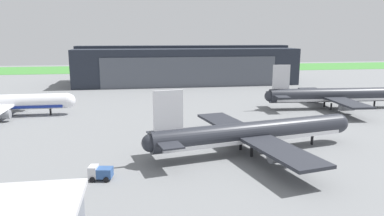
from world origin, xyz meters
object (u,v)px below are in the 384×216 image
Objects in this scene: airliner_near_right at (254,133)px; pushback_tractor at (100,172)px; airliner_far_right at (11,103)px; airliner_far_left at (334,96)px; maintenance_hangar at (185,65)px.

airliner_near_right is 30.46m from pushback_tractor.
airliner_near_right is (58.27, -42.13, 0.04)m from airliner_far_right.
airliner_far_left is at bearing -2.53° from airliner_far_right.
airliner_near_right is at bearing -135.87° from airliner_far_left.
airliner_near_right is (-38.98, -37.82, -0.20)m from airliner_far_left.
maintenance_hangar is 2.31× the size of airliner_near_right.
maintenance_hangar is 123.14m from pushback_tractor.
maintenance_hangar is 90.21m from airliner_far_right.
maintenance_hangar is at bearing 75.78° from pushback_tractor.
airliner_far_right is at bearing 144.13° from airliner_near_right.
pushback_tractor is (-28.81, -9.52, -2.71)m from airliner_near_right.
airliner_near_right is at bearing -35.87° from airliner_far_right.
airliner_far_left is 54.32m from airliner_near_right.
airliner_far_left is at bearing -62.37° from maintenance_hangar.
maintenance_hangar reaches higher than airliner_near_right.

